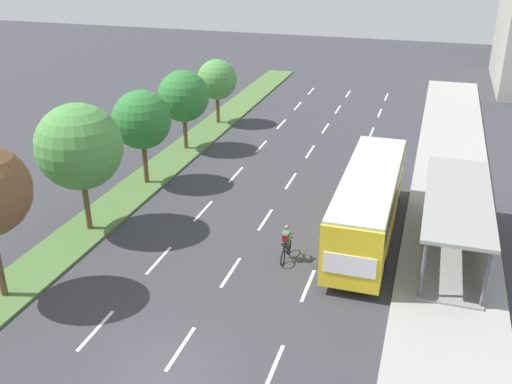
{
  "coord_description": "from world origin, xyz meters",
  "views": [
    {
      "loc": [
        7.65,
        -14.15,
        13.8
      ],
      "look_at": [
        -0.73,
        12.62,
        1.2
      ],
      "focal_mm": 40.87,
      "sensor_mm": 36.0,
      "label": 1
    }
  ],
  "objects_px": {
    "cyclist": "(286,244)",
    "median_tree_third": "(142,120)",
    "bus": "(369,199)",
    "median_tree_second": "(79,147)",
    "median_tree_fourth": "(183,96)",
    "bus_shelter": "(462,219)",
    "median_tree_fifth": "(217,80)"
  },
  "relations": [
    {
      "from": "bus_shelter",
      "to": "bus",
      "type": "distance_m",
      "value": 4.31
    },
    {
      "from": "bus",
      "to": "cyclist",
      "type": "height_order",
      "value": "bus"
    },
    {
      "from": "bus_shelter",
      "to": "median_tree_fifth",
      "type": "bearing_deg",
      "value": 138.65
    },
    {
      "from": "median_tree_fifth",
      "to": "median_tree_second",
      "type": "bearing_deg",
      "value": -89.6
    },
    {
      "from": "bus_shelter",
      "to": "bus",
      "type": "xyz_separation_m",
      "value": [
        -4.28,
        0.46,
        0.2
      ]
    },
    {
      "from": "median_tree_second",
      "to": "median_tree_fifth",
      "type": "relative_size",
      "value": 1.31
    },
    {
      "from": "median_tree_third",
      "to": "median_tree_fifth",
      "type": "distance_m",
      "value": 12.4
    },
    {
      "from": "median_tree_third",
      "to": "median_tree_fifth",
      "type": "xyz_separation_m",
      "value": [
        -0.15,
        12.39,
        -0.47
      ]
    },
    {
      "from": "bus",
      "to": "median_tree_fifth",
      "type": "bearing_deg",
      "value": 131.65
    },
    {
      "from": "cyclist",
      "to": "median_tree_fourth",
      "type": "height_order",
      "value": "median_tree_fourth"
    },
    {
      "from": "bus",
      "to": "median_tree_third",
      "type": "height_order",
      "value": "median_tree_third"
    },
    {
      "from": "median_tree_second",
      "to": "median_tree_third",
      "type": "xyz_separation_m",
      "value": [
        0.02,
        6.19,
        -0.5
      ]
    },
    {
      "from": "median_tree_third",
      "to": "bus",
      "type": "bearing_deg",
      "value": -11.84
    },
    {
      "from": "bus_shelter",
      "to": "median_tree_fourth",
      "type": "relative_size",
      "value": 1.78
    },
    {
      "from": "bus",
      "to": "cyclist",
      "type": "xyz_separation_m",
      "value": [
        -3.21,
        -3.22,
        -1.28
      ]
    },
    {
      "from": "cyclist",
      "to": "median_tree_fourth",
      "type": "bearing_deg",
      "value": 130.18
    },
    {
      "from": "bus_shelter",
      "to": "median_tree_fifth",
      "type": "xyz_separation_m",
      "value": [
        -17.79,
        15.65,
        1.61
      ]
    },
    {
      "from": "cyclist",
      "to": "median_tree_third",
      "type": "xyz_separation_m",
      "value": [
        -10.15,
        6.02,
        3.16
      ]
    },
    {
      "from": "bus_shelter",
      "to": "cyclist",
      "type": "xyz_separation_m",
      "value": [
        -7.49,
        -2.76,
        -1.08
      ]
    },
    {
      "from": "median_tree_second",
      "to": "median_tree_fifth",
      "type": "bearing_deg",
      "value": 90.4
    },
    {
      "from": "median_tree_fourth",
      "to": "median_tree_fifth",
      "type": "distance_m",
      "value": 6.2
    },
    {
      "from": "median_tree_fourth",
      "to": "median_tree_fifth",
      "type": "xyz_separation_m",
      "value": [
        0.02,
        6.19,
        -0.27
      ]
    },
    {
      "from": "median_tree_second",
      "to": "median_tree_fourth",
      "type": "xyz_separation_m",
      "value": [
        -0.15,
        12.39,
        -0.7
      ]
    },
    {
      "from": "cyclist",
      "to": "median_tree_second",
      "type": "bearing_deg",
      "value": -179.02
    },
    {
      "from": "median_tree_fourth",
      "to": "median_tree_fifth",
      "type": "relative_size",
      "value": 1.1
    },
    {
      "from": "median_tree_second",
      "to": "median_tree_fourth",
      "type": "bearing_deg",
      "value": 90.69
    },
    {
      "from": "median_tree_fourth",
      "to": "bus_shelter",
      "type": "bearing_deg",
      "value": -27.98
    },
    {
      "from": "median_tree_second",
      "to": "median_tree_fourth",
      "type": "relative_size",
      "value": 1.2
    },
    {
      "from": "bus_shelter",
      "to": "median_tree_second",
      "type": "height_order",
      "value": "median_tree_second"
    },
    {
      "from": "bus",
      "to": "median_tree_fourth",
      "type": "height_order",
      "value": "median_tree_fourth"
    },
    {
      "from": "bus",
      "to": "median_tree_second",
      "type": "bearing_deg",
      "value": -165.77
    },
    {
      "from": "bus_shelter",
      "to": "median_tree_third",
      "type": "relative_size",
      "value": 1.72
    }
  ]
}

